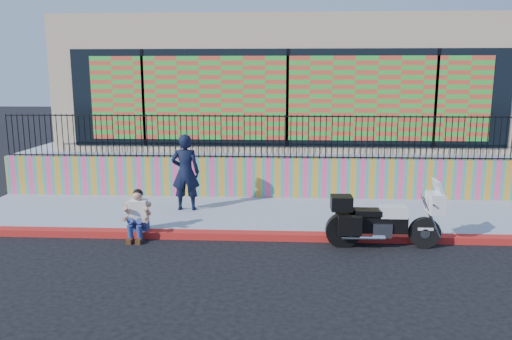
{
  "coord_description": "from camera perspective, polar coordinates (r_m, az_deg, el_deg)",
  "views": [
    {
      "loc": [
        -0.11,
        -10.37,
        3.52
      ],
      "look_at": [
        -0.74,
        1.2,
        1.3
      ],
      "focal_mm": 35.0,
      "sensor_mm": 36.0,
      "label": 1
    }
  ],
  "objects": [
    {
      "name": "ground",
      "position": [
        10.95,
        3.57,
        -7.94
      ],
      "size": [
        90.0,
        90.0,
        0.0
      ],
      "primitive_type": "plane",
      "color": "black",
      "rests_on": "ground"
    },
    {
      "name": "seated_man",
      "position": [
        11.12,
        -13.43,
        -5.5
      ],
      "size": [
        0.54,
        0.71,
        1.06
      ],
      "color": "navy",
      "rests_on": "ground"
    },
    {
      "name": "red_curb",
      "position": [
        10.92,
        3.58,
        -7.57
      ],
      "size": [
        16.0,
        0.3,
        0.15
      ],
      "primitive_type": "cube",
      "color": "#B50C26",
      "rests_on": "ground"
    },
    {
      "name": "storefront_building",
      "position": [
        18.5,
        3.53,
        9.96
      ],
      "size": [
        14.0,
        8.06,
        4.0
      ],
      "color": "#CBB087",
      "rests_on": "elevated_platform"
    },
    {
      "name": "mural_wall",
      "position": [
        13.91,
        3.52,
        -0.89
      ],
      "size": [
        16.0,
        0.2,
        1.1
      ],
      "primitive_type": "cube",
      "color": "#FD427F",
      "rests_on": "sidewalk"
    },
    {
      "name": "metal_fence",
      "position": [
        13.72,
        3.58,
        3.82
      ],
      "size": [
        15.8,
        0.04,
        1.2
      ],
      "primitive_type": null,
      "color": "black",
      "rests_on": "mural_wall"
    },
    {
      "name": "elevated_platform",
      "position": [
        18.94,
        3.43,
        2.01
      ],
      "size": [
        16.0,
        10.0,
        1.25
      ],
      "primitive_type": "cube",
      "color": "#8790A2",
      "rests_on": "ground"
    },
    {
      "name": "police_officer",
      "position": [
        12.63,
        -8.06,
        -0.27
      ],
      "size": [
        0.72,
        0.49,
        1.93
      ],
      "primitive_type": "imported",
      "rotation": [
        0.0,
        0.0,
        3.19
      ],
      "color": "black",
      "rests_on": "sidewalk"
    },
    {
      "name": "sidewalk",
      "position": [
        12.5,
        3.53,
        -5.19
      ],
      "size": [
        16.0,
        3.0,
        0.15
      ],
      "primitive_type": "cube",
      "color": "#8790A2",
      "rests_on": "ground"
    },
    {
      "name": "police_motorcycle",
      "position": [
        10.62,
        14.2,
        -5.45
      ],
      "size": [
        2.31,
        0.76,
        1.44
      ],
      "color": "black",
      "rests_on": "ground"
    }
  ]
}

